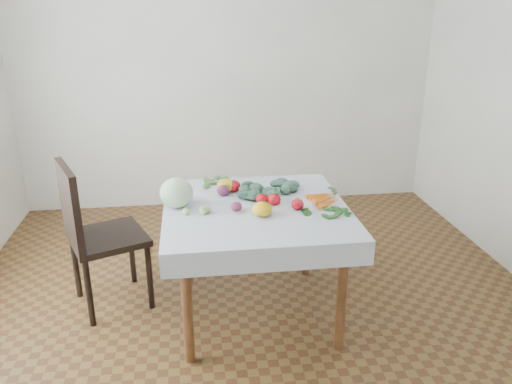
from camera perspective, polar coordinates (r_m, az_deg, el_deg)
ground at (r=3.43m, az=-0.03°, el=-13.41°), size 4.00×4.00×0.00m
back_wall at (r=4.87m, az=-3.25°, el=13.89°), size 4.00×0.04×2.70m
table at (r=3.11m, az=-0.03°, el=-3.41°), size 1.00×1.00×0.75m
tablecloth at (r=3.08m, az=-0.03°, el=-1.72°), size 1.12×1.12×0.01m
chair at (r=3.37m, az=-18.25°, el=-3.95°), size 0.60×0.60×1.01m
cabbage at (r=3.08m, az=-9.08°, el=-0.09°), size 0.26×0.26×0.18m
tomato_a at (r=3.31m, az=-2.52°, el=0.67°), size 0.12×0.12×0.08m
tomato_b at (r=3.10m, az=0.66°, el=-0.79°), size 0.08×0.08×0.07m
tomato_c at (r=3.09m, az=2.08°, el=-0.86°), size 0.10×0.10×0.07m
tomato_d at (r=3.03m, az=4.77°, el=-1.41°), size 0.09×0.09×0.07m
heirloom_back at (r=3.31m, az=-3.45°, el=0.74°), size 0.15×0.15×0.08m
heirloom_front at (r=2.93m, az=0.71°, el=-1.96°), size 0.14×0.14×0.08m
onion_a at (r=3.25m, az=-3.78°, el=0.21°), size 0.10×0.10×0.07m
onion_b at (r=3.00m, az=-2.29°, el=-1.65°), size 0.08×0.08×0.06m
tomatillo_cluster at (r=2.95m, az=-6.80°, el=-2.37°), size 0.12×0.10×0.05m
carrot_bunch at (r=3.18m, az=7.94°, el=-0.81°), size 0.20×0.27×0.03m
kale_bunch at (r=3.29m, az=1.60°, el=0.31°), size 0.39×0.31×0.05m
basil_bunch at (r=3.01m, az=8.26°, el=-2.30°), size 0.29×0.21×0.01m
dill_bunch at (r=3.48m, az=-4.46°, el=1.19°), size 0.23×0.18×0.02m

